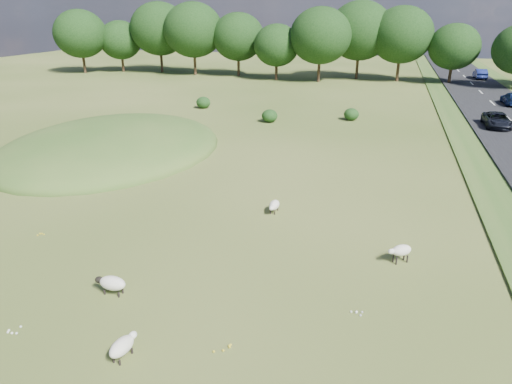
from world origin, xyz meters
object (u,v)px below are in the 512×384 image
at_px(sheep_1, 274,205).
at_px(car_4, 480,74).
at_px(sheep_0, 112,283).
at_px(car_3, 459,58).
at_px(sheep_3, 122,346).
at_px(sheep_2, 401,251).
at_px(car_0, 497,120).

height_order(sheep_1, car_4, car_4).
relative_size(sheep_0, car_3, 0.26).
relative_size(sheep_0, car_4, 0.28).
bearing_deg(sheep_0, sheep_3, 128.34).
height_order(sheep_1, sheep_2, sheep_2).
distance_m(sheep_2, car_3, 88.97).
xyz_separation_m(sheep_0, sheep_1, (4.11, 9.04, -0.05)).
relative_size(sheep_2, car_4, 0.25).
distance_m(sheep_3, car_4, 72.89).
bearing_deg(car_4, car_0, 83.69).
bearing_deg(sheep_2, sheep_0, -7.51).
xyz_separation_m(sheep_2, car_3, (12.41, 88.10, 0.41)).
height_order(sheep_0, sheep_3, sheep_0).
distance_m(sheep_2, car_4, 62.74).
xyz_separation_m(car_0, car_3, (3.80, 60.96, 0.10)).
bearing_deg(car_4, sheep_3, 73.48).
bearing_deg(car_3, car_4, 90.00).
height_order(sheep_3, car_3, car_3).
height_order(sheep_1, sheep_3, sheep_3).
distance_m(sheep_0, sheep_2, 11.87).
relative_size(sheep_1, sheep_2, 1.03).
bearing_deg(sheep_1, sheep_0, -21.58).
relative_size(sheep_0, sheep_1, 1.11).
height_order(sheep_0, sheep_2, sheep_2).
distance_m(sheep_1, car_3, 86.59).
distance_m(sheep_1, car_4, 60.91).
xyz_separation_m(sheep_1, car_0, (15.05, 23.55, 0.46)).
bearing_deg(sheep_2, car_3, -132.85).
xyz_separation_m(sheep_0, car_4, (22.96, 66.95, 0.52)).
xyz_separation_m(sheep_0, sheep_3, (2.24, -2.94, -0.04)).
bearing_deg(car_3, car_0, 86.43).
relative_size(sheep_1, car_3, 0.23).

